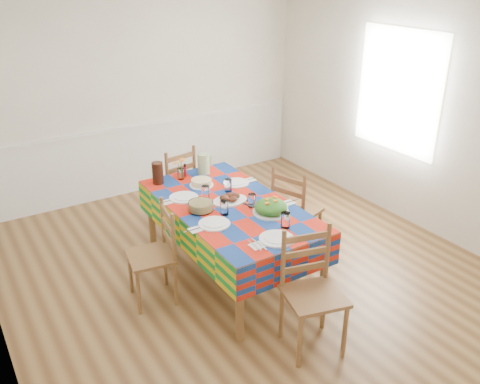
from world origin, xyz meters
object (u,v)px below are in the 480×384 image
Objects in this scene: dining_table at (229,212)px; chair_near at (312,292)px; chair_far at (175,186)px; chair_right at (294,211)px; green_pitcher at (204,164)px; chair_left at (155,255)px; tea_pitcher at (158,173)px; meat_platter at (230,199)px.

dining_table is 1.24m from chair_near.
chair_far is (0.01, 1.23, -0.20)m from dining_table.
chair_right is (0.78, -1.25, 0.00)m from chair_far.
green_pitcher is 1.31m from chair_left.
dining_table is at bearing -65.59° from tea_pitcher.
meat_platter is at bearing 103.07° from chair_near.
tea_pitcher reaches higher than dining_table.
dining_table is 0.84m from green_pitcher.
dining_table is at bearing 81.20° from chair_far.
chair_near is 2.46m from chair_far.
chair_right is (0.78, -0.01, -0.20)m from dining_table.
tea_pitcher reaches higher than meat_platter.
chair_left reaches higher than dining_table.
chair_right is at bearing -1.08° from dining_table.
chair_far is 1.47m from chair_right.
chair_left is (-0.78, -0.01, -0.22)m from dining_table.
chair_near is 1.44m from chair_right.
chair_far is at bearing 91.22° from meat_platter.
green_pitcher reaches higher than chair_left.
chair_near reaches higher than meat_platter.
tea_pitcher is 2.11m from chair_near.
tea_pitcher is at bearing 178.51° from green_pitcher.
tea_pitcher is at bearing 117.57° from meat_platter.
chair_near is 1.03× the size of chair_right.
chair_near is at bearing 42.00° from chair_left.
chair_far is at bearing 104.11° from chair_near.
chair_near reaches higher than chair_left.
tea_pitcher is at bearing 35.27° from chair_right.
green_pitcher is (0.16, 0.80, 0.20)m from dining_table.
chair_far is (-0.15, 0.43, -0.39)m from green_pitcher.
chair_left is (-0.79, -1.24, -0.02)m from chair_far.
chair_near is (-0.02, -1.28, -0.29)m from meat_platter.
chair_near is at bearing -94.18° from green_pitcher.
green_pitcher is at bearing 80.37° from meat_platter.
chair_right is at bearing -35.72° from tea_pitcher.
chair_left is at bearing -176.36° from meat_platter.
chair_near is 1.08× the size of chair_left.
dining_table is 1.25m from chair_far.
chair_near reaches higher than chair_far.
chair_near reaches higher than green_pitcher.
chair_right is (0.75, -0.06, -0.31)m from meat_platter.
chair_far is at bearing 12.85° from chair_right.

